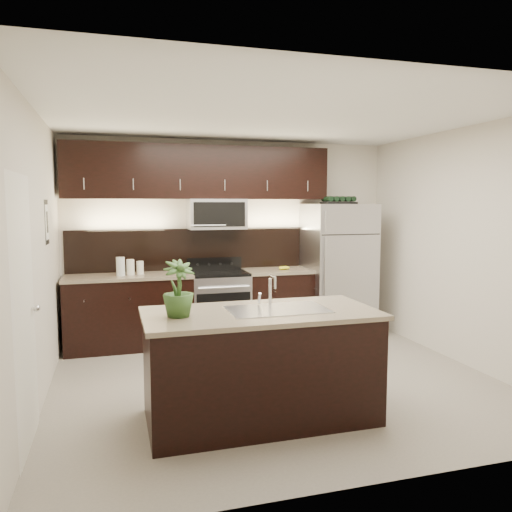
# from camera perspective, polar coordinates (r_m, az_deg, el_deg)

# --- Properties ---
(ground) EXTENTS (4.50, 4.50, 0.00)m
(ground) POSITION_cam_1_polar(r_m,az_deg,el_deg) (5.35, 2.32, -14.10)
(ground) COLOR gray
(ground) RESTS_ON ground
(room_walls) EXTENTS (4.52, 4.02, 2.71)m
(room_walls) POSITION_cam_1_polar(r_m,az_deg,el_deg) (4.96, 1.32, 4.35)
(room_walls) COLOR beige
(room_walls) RESTS_ON ground
(counter_run) EXTENTS (3.51, 0.65, 0.94)m
(counter_run) POSITION_cam_1_polar(r_m,az_deg,el_deg) (6.70, -6.00, -5.83)
(counter_run) COLOR black
(counter_run) RESTS_ON ground
(upper_fixtures) EXTENTS (3.49, 0.40, 1.66)m
(upper_fixtures) POSITION_cam_1_polar(r_m,az_deg,el_deg) (6.71, -6.15, 8.53)
(upper_fixtures) COLOR black
(upper_fixtures) RESTS_ON counter_run
(island) EXTENTS (1.96, 0.96, 0.94)m
(island) POSITION_cam_1_polar(r_m,az_deg,el_deg) (4.34, 0.53, -12.34)
(island) COLOR black
(island) RESTS_ON ground
(sink_faucet) EXTENTS (0.84, 0.50, 0.28)m
(sink_faucet) POSITION_cam_1_polar(r_m,az_deg,el_deg) (4.27, 2.43, -5.94)
(sink_faucet) COLOR silver
(sink_faucet) RESTS_ON island
(refrigerator) EXTENTS (0.88, 0.80, 1.83)m
(refrigerator) POSITION_cam_1_polar(r_m,az_deg,el_deg) (7.14, 9.29, -1.49)
(refrigerator) COLOR #B2B2B7
(refrigerator) RESTS_ON ground
(wine_rack) EXTENTS (0.45, 0.28, 0.11)m
(wine_rack) POSITION_cam_1_polar(r_m,az_deg,el_deg) (7.08, 9.42, 6.29)
(wine_rack) COLOR black
(wine_rack) RESTS_ON refrigerator
(plant) EXTENTS (0.31, 0.31, 0.45)m
(plant) POSITION_cam_1_polar(r_m,az_deg,el_deg) (4.02, -8.87, -3.69)
(plant) COLOR #2D5020
(plant) RESTS_ON island
(canisters) EXTENTS (0.34, 0.18, 0.24)m
(canisters) POSITION_cam_1_polar(r_m,az_deg,el_deg) (6.49, -14.41, -1.22)
(canisters) COLOR silver
(canisters) RESTS_ON counter_run
(french_press) EXTENTS (0.09, 0.09, 0.27)m
(french_press) POSITION_cam_1_polar(r_m,az_deg,el_deg) (7.00, 6.69, -0.58)
(french_press) COLOR silver
(french_press) RESTS_ON counter_run
(bananas) EXTENTS (0.20, 0.18, 0.05)m
(bananas) POSITION_cam_1_polar(r_m,az_deg,el_deg) (6.80, 2.84, -1.39)
(bananas) COLOR gold
(bananas) RESTS_ON counter_run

